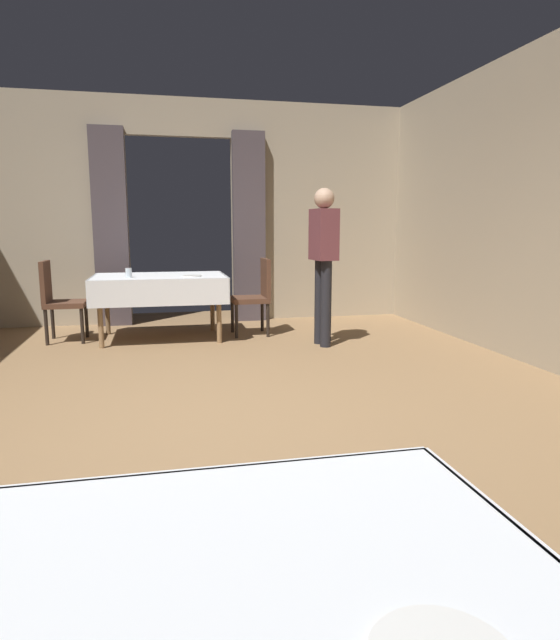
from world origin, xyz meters
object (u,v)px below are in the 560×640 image
at_px(plate_mid_a, 192,276).
at_px(person_waiter_by_doorway, 324,253).
at_px(chair_mid_left, 58,297).
at_px(glass_mid_b, 129,273).
at_px(dining_table_mid, 160,283).
at_px(chair_mid_right, 256,293).

distance_m(plate_mid_a, person_waiter_by_doorway, 1.52).
xyz_separation_m(chair_mid_left, plate_mid_a, (1.51, -0.29, 0.24)).
xyz_separation_m(glass_mid_b, person_waiter_by_doorway, (2.09, -0.56, 0.22)).
relative_size(dining_table_mid, person_waiter_by_doorway, 0.89).
bearing_deg(glass_mid_b, chair_mid_left, 161.03).
bearing_deg(glass_mid_b, chair_mid_right, 8.38).
relative_size(dining_table_mid, plate_mid_a, 7.10).
bearing_deg(chair_mid_right, glass_mid_b, -171.62).
bearing_deg(plate_mid_a, glass_mid_b, 179.20).
height_order(chair_mid_left, plate_mid_a, chair_mid_left).
height_order(dining_table_mid, plate_mid_a, plate_mid_a).
distance_m(dining_table_mid, person_waiter_by_doorway, 1.95).
distance_m(glass_mid_b, person_waiter_by_doorway, 2.18).
relative_size(chair_mid_right, person_waiter_by_doorway, 0.54).
height_order(chair_mid_right, glass_mid_b, chair_mid_right).
relative_size(dining_table_mid, glass_mid_b, 14.48).
relative_size(chair_mid_left, glass_mid_b, 8.84).
xyz_separation_m(dining_table_mid, person_waiter_by_doorway, (1.76, -0.76, 0.36)).
distance_m(dining_table_mid, chair_mid_left, 1.16).
height_order(dining_table_mid, chair_mid_left, chair_mid_left).
xyz_separation_m(dining_table_mid, plate_mid_a, (0.36, -0.22, 0.10)).
bearing_deg(chair_mid_right, chair_mid_left, 178.48).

